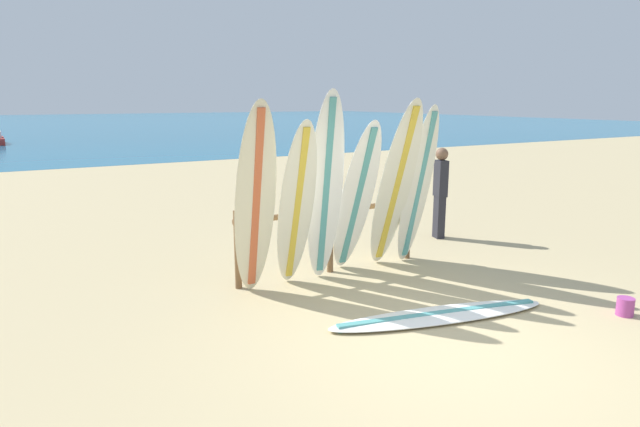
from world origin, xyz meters
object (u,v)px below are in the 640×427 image
at_px(surfboard_leaning_left, 296,206).
at_px(surfboard_leaning_center, 356,199).
at_px(surfboard_leaning_center_right, 395,186).
at_px(beachgoer_standing, 440,189).
at_px(surfboard_leaning_center_left, 325,189).
at_px(surfboard_lying_on_sand, 440,315).
at_px(surfboard_leaning_far_left, 255,201).
at_px(surfboard_leaning_right, 418,186).
at_px(sand_bucket, 625,307).
at_px(surfboard_rack, 330,226).

bearing_deg(surfboard_leaning_left, surfboard_leaning_center, 4.32).
xyz_separation_m(surfboard_leaning_center_right, beachgoer_standing, (1.91, 1.15, -0.36)).
relative_size(surfboard_leaning_center_left, surfboard_lying_on_sand, 0.94).
bearing_deg(surfboard_leaning_center_left, surfboard_leaning_far_left, -178.13).
xyz_separation_m(surfboard_leaning_right, sand_bucket, (0.83, -2.81, -1.11)).
distance_m(surfboard_leaning_far_left, surfboard_lying_on_sand, 2.61).
distance_m(surfboard_leaning_far_left, sand_bucket, 4.57).
height_order(surfboard_rack, surfboard_leaning_far_left, surfboard_leaning_far_left).
bearing_deg(surfboard_leaning_left, beachgoer_standing, 18.44).
bearing_deg(sand_bucket, surfboard_rack, 124.76).
distance_m(surfboard_rack, sand_bucket, 3.85).
height_order(surfboard_leaning_left, surfboard_leaning_center_right, surfboard_leaning_center_right).
relative_size(surfboard_leaning_center_left, beachgoer_standing, 1.60).
relative_size(surfboard_leaning_center_right, surfboard_leaning_right, 1.04).
xyz_separation_m(surfboard_leaning_left, surfboard_leaning_center_left, (0.46, 0.05, 0.18)).
height_order(surfboard_leaning_center, surfboard_leaning_right, surfboard_leaning_right).
relative_size(surfboard_leaning_center_left, sand_bucket, 12.24).
relative_size(surfboard_leaning_left, surfboard_lying_on_sand, 0.81).
bearing_deg(surfboard_rack, surfboard_leaning_center_right, -25.57).
bearing_deg(beachgoer_standing, surfboard_leaning_center, -156.60).
bearing_deg(beachgoer_standing, surfboard_leaning_left, -161.56).
relative_size(surfboard_leaning_left, surfboard_leaning_center_right, 0.90).
height_order(surfboard_leaning_far_left, surfboard_lying_on_sand, surfboard_leaning_far_left).
bearing_deg(surfboard_leaning_far_left, surfboard_lying_on_sand, -47.52).
bearing_deg(surfboard_leaning_far_left, beachgoer_standing, 15.86).
relative_size(surfboard_leaning_far_left, surfboard_leaning_center_left, 0.95).
xyz_separation_m(surfboard_leaning_far_left, surfboard_leaning_left, (0.57, -0.01, -0.12)).
bearing_deg(surfboard_leaning_right, surfboard_leaning_center_left, -177.69).
bearing_deg(surfboard_leaning_center, surfboard_leaning_left, -175.68).
bearing_deg(surfboard_leaning_center_right, surfboard_leaning_right, 10.47).
xyz_separation_m(surfboard_leaning_center_right, surfboard_lying_on_sand, (-0.62, -1.71, -1.23)).
bearing_deg(beachgoer_standing, surfboard_leaning_right, -143.17).
relative_size(surfboard_rack, surfboard_leaning_center_left, 1.12).
distance_m(surfboard_rack, surfboard_leaning_center_left, 0.79).
xyz_separation_m(surfboard_lying_on_sand, sand_bucket, (1.94, -1.01, 0.07)).
height_order(surfboard_leaning_far_left, surfboard_leaning_center_left, surfboard_leaning_center_left).
bearing_deg(surfboard_leaning_left, surfboard_lying_on_sand, -59.57).
bearing_deg(surfboard_rack, surfboard_lying_on_sand, -83.88).
relative_size(surfboard_rack, surfboard_leaning_right, 1.22).
height_order(surfboard_leaning_left, beachgoer_standing, surfboard_leaning_left).
relative_size(surfboard_rack, surfboard_leaning_center_right, 1.17).
bearing_deg(surfboard_leaning_center, surfboard_rack, 121.05).
bearing_deg(surfboard_lying_on_sand, surfboard_leaning_left, 120.43).
distance_m(surfboard_leaning_right, beachgoer_standing, 1.79).
bearing_deg(surfboard_leaning_right, surfboard_leaning_left, -176.94).
xyz_separation_m(surfboard_lying_on_sand, beachgoer_standing, (2.52, 2.86, 0.87)).
distance_m(surfboard_rack, surfboard_leaning_left, 0.98).
xyz_separation_m(surfboard_leaning_far_left, beachgoer_standing, (4.08, 1.16, -0.35)).
bearing_deg(surfboard_leaning_center_right, beachgoer_standing, 31.13).
xyz_separation_m(surfboard_leaning_center_left, sand_bucket, (2.47, -2.75, -1.21)).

